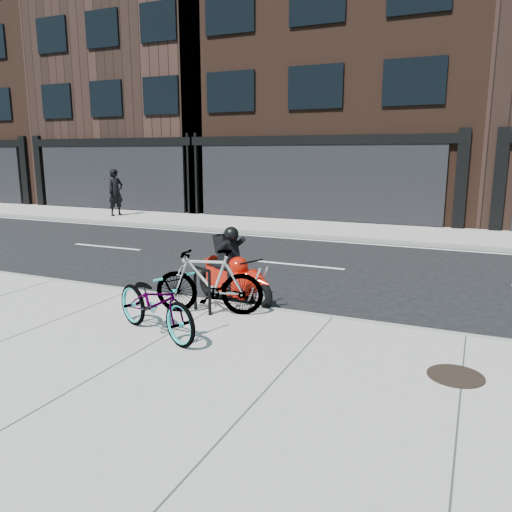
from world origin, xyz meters
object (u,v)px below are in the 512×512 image
at_px(bicycle_front, 156,302).
at_px(motorcycle, 236,274).
at_px(bike_rack, 202,286).
at_px(manhole_cover, 456,376).
at_px(pedestrian, 116,192).
at_px(bicycle_rear, 209,282).

bearing_deg(bicycle_front, motorcycle, 15.98).
xyz_separation_m(bike_rack, manhole_cover, (3.99, -0.91, -0.44)).
relative_size(bike_rack, manhole_cover, 1.16).
bearing_deg(manhole_cover, motorcycle, 153.94).
relative_size(bike_rack, motorcycle, 0.41).
bearing_deg(pedestrian, motorcycle, -117.10).
bearing_deg(bicycle_front, pedestrian, 63.58).
xyz_separation_m(bike_rack, pedestrian, (-10.01, 10.03, 0.54)).
distance_m(bike_rack, manhole_cover, 4.12).
relative_size(bicycle_rear, pedestrian, 0.92).
bearing_deg(bike_rack, manhole_cover, -12.81).
bearing_deg(bike_rack, pedestrian, 134.96).
relative_size(bike_rack, pedestrian, 0.39).
bearing_deg(bike_rack, motorcycle, 80.87).
xyz_separation_m(bike_rack, bicycle_front, (-0.08, -1.20, 0.05)).
bearing_deg(motorcycle, bike_rack, -77.76).
distance_m(bike_rack, bicycle_front, 1.21).
height_order(bike_rack, bicycle_rear, bicycle_rear).
xyz_separation_m(bicycle_rear, manhole_cover, (3.86, -0.91, -0.54)).
distance_m(bicycle_front, bicycle_rear, 1.22).
xyz_separation_m(pedestrian, manhole_cover, (14.00, -10.93, -0.98)).
relative_size(bicycle_front, motorcycle, 1.02).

